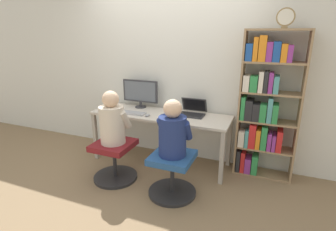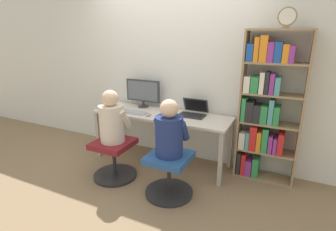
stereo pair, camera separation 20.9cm
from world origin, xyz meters
name	(u,v)px [view 2 (the right image)]	position (x,y,z in m)	size (l,w,h in m)	color
ground_plane	(152,170)	(0.00, 0.00, 0.00)	(14.00, 14.00, 0.00)	#846B4C
wall_back	(173,69)	(0.00, 0.67, 1.30)	(10.00, 0.05, 2.60)	silver
desk	(161,119)	(0.00, 0.30, 0.65)	(1.94, 0.60, 0.73)	beige
desktop_monitor	(143,92)	(-0.41, 0.50, 0.96)	(0.56, 0.17, 0.41)	#333338
laptop	(193,112)	(0.42, 0.43, 0.78)	(0.35, 0.31, 0.22)	#2D2D30
keyboard	(131,112)	(-0.40, 0.16, 0.74)	(0.45, 0.14, 0.03)	#B2B2B7
computer_mouse_by_keyboard	(148,115)	(-0.11, 0.13, 0.75)	(0.06, 0.10, 0.03)	#99999E
office_chair_left	(114,157)	(-0.35, -0.34, 0.27)	(0.56, 0.56, 0.50)	#262628
office_chair_right	(169,173)	(0.45, -0.39, 0.27)	(0.56, 0.56, 0.50)	#262628
person_at_monitor	(112,120)	(-0.35, -0.34, 0.78)	(0.37, 0.32, 0.66)	beige
person_at_laptop	(169,132)	(0.45, -0.38, 0.77)	(0.38, 0.32, 0.64)	navy
bookshelf	(265,108)	(1.33, 0.46, 0.93)	(0.72, 0.27, 1.85)	#997A56
desk_clock	(287,17)	(1.45, 0.40, 1.96)	(0.19, 0.03, 0.21)	olive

